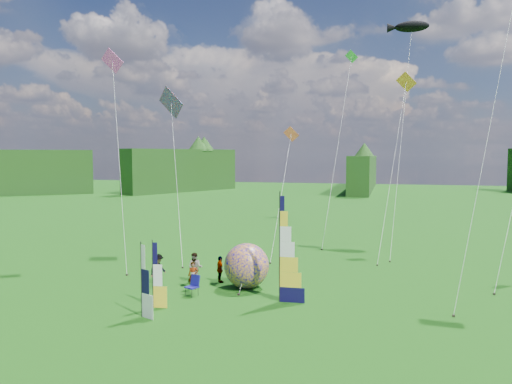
% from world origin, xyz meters
% --- Properties ---
extents(ground, '(220.00, 220.00, 0.00)m').
position_xyz_m(ground, '(0.00, 0.00, 0.00)').
color(ground, '#184909').
rests_on(ground, ground).
extents(treeline_ring, '(210.00, 210.00, 8.00)m').
position_xyz_m(treeline_ring, '(0.00, 0.00, 4.00)').
color(treeline_ring, '#1C4011').
rests_on(treeline_ring, ground).
extents(feather_banner_main, '(1.44, 0.16, 5.37)m').
position_xyz_m(feather_banner_main, '(0.30, 3.69, 2.68)').
color(feather_banner_main, '#0E0A36').
rests_on(feather_banner_main, ground).
extents(side_banner_left, '(0.91, 0.21, 3.20)m').
position_xyz_m(side_banner_left, '(-5.38, 1.14, 1.60)').
color(side_banner_left, yellow).
rests_on(side_banner_left, ground).
extents(side_banner_far, '(0.95, 0.48, 3.34)m').
position_xyz_m(side_banner_far, '(-5.26, -0.22, 1.67)').
color(side_banner_far, white).
rests_on(side_banner_far, ground).
extents(bol_inflatable, '(3.11, 3.11, 2.50)m').
position_xyz_m(bol_inflatable, '(-2.03, 5.79, 1.25)').
color(bol_inflatable, '#06018D').
rests_on(bol_inflatable, ground).
extents(spectator_a, '(0.64, 0.53, 1.50)m').
position_xyz_m(spectator_a, '(-4.81, 4.80, 0.75)').
color(spectator_a, '#66594C').
rests_on(spectator_a, ground).
extents(spectator_b, '(0.90, 0.53, 1.75)m').
position_xyz_m(spectator_b, '(-5.22, 6.11, 0.87)').
color(spectator_b, '#66594C').
rests_on(spectator_b, ground).
extents(spectator_c, '(0.74, 1.22, 1.78)m').
position_xyz_m(spectator_c, '(-7.08, 5.10, 0.89)').
color(spectator_c, '#66594C').
rests_on(spectator_c, ground).
extents(spectator_d, '(0.83, 0.95, 1.55)m').
position_xyz_m(spectator_d, '(-3.82, 6.49, 0.77)').
color(spectator_d, '#66594C').
rests_on(spectator_d, ground).
extents(camp_chair, '(0.83, 0.83, 1.10)m').
position_xyz_m(camp_chair, '(-4.34, 3.49, 0.55)').
color(camp_chair, navy).
rests_on(camp_chair, ground).
extents(kite_whale, '(8.84, 16.22, 20.45)m').
position_xyz_m(kite_whale, '(6.40, 20.92, 10.22)').
color(kite_whale, black).
rests_on(kite_whale, ground).
extents(kite_rainbow_delta, '(11.27, 13.04, 13.63)m').
position_xyz_m(kite_rainbow_delta, '(-9.30, 12.69, 6.81)').
color(kite_rainbow_delta, red).
rests_on(kite_rainbow_delta, ground).
extents(kite_parafoil, '(9.79, 12.12, 18.88)m').
position_xyz_m(kite_parafoil, '(10.31, 6.97, 9.44)').
color(kite_parafoil, '#B22909').
rests_on(kite_parafoil, ground).
extents(small_kite_red, '(3.44, 10.19, 10.16)m').
position_xyz_m(small_kite_red, '(-2.27, 16.05, 5.08)').
color(small_kite_red, '#EA5E36').
rests_on(small_kite_red, ground).
extents(small_kite_orange, '(4.67, 10.60, 14.47)m').
position_xyz_m(small_kite_orange, '(5.74, 17.33, 7.23)').
color(small_kite_orange, orange).
rests_on(small_kite_orange, ground).
extents(small_kite_pink, '(6.66, 7.72, 15.39)m').
position_xyz_m(small_kite_pink, '(-11.61, 8.84, 7.70)').
color(small_kite_pink, '#F84EB6').
rests_on(small_kite_pink, ground).
extents(small_kite_green, '(3.42, 11.25, 17.47)m').
position_xyz_m(small_kite_green, '(1.20, 22.58, 8.74)').
color(small_kite_green, green).
rests_on(small_kite_green, ground).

